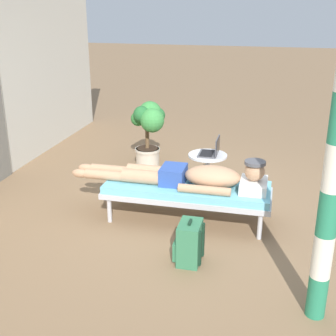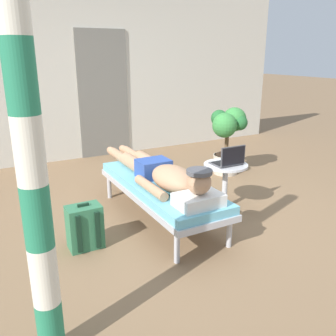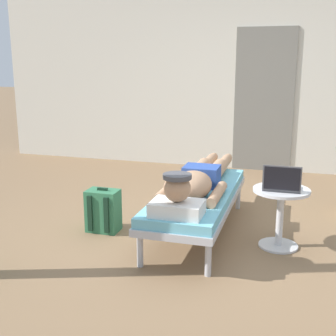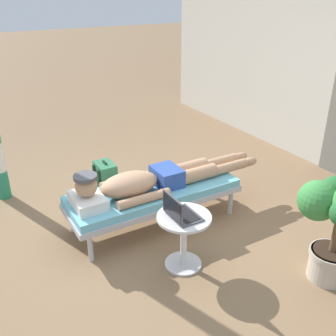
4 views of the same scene
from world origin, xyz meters
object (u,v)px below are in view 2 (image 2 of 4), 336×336
Objects in this scene: person_reclining at (162,173)px; porch_post at (29,151)px; laptop at (229,160)px; backpack at (85,227)px; potted_plant at (228,132)px; side_table at (225,179)px; lounge_chair at (160,188)px.

person_reclining is 2.00m from porch_post.
backpack is (-1.62, -0.04, -0.39)m from laptop.
porch_post is at bearing -115.41° from backpack.
potted_plant reaches higher than laptop.
person_reclining is 0.88× the size of porch_post.
laptop is 0.13× the size of porch_post.
side_table is 1.27m from potted_plant.
potted_plant is 3.68m from porch_post.
lounge_chair is 1.92× the size of potted_plant.
porch_post is (-1.39, -1.26, 0.71)m from person_reclining.
laptop reaches higher than side_table.
side_table is (0.75, -0.11, 0.01)m from lounge_chair.
person_reclining reaches higher than lounge_chair.
person_reclining is 5.12× the size of backpack.
laptop is at bearing -90.00° from side_table.
lounge_chair is at bearing -150.26° from potted_plant.
potted_plant reaches higher than lounge_chair.
backpack reaches higher than lounge_chair.
laptop is 0.33× the size of potted_plant.
potted_plant is at bearing 30.95° from person_reclining.
potted_plant reaches higher than side_table.
potted_plant reaches higher than backpack.
lounge_chair is at bearing 12.74° from backpack.
backpack is at bearing -170.02° from person_reclining.
porch_post is at bearing -143.31° from potted_plant.
laptop is (0.75, -0.11, 0.06)m from person_reclining.
backpack is (-0.87, -0.15, -0.32)m from person_reclining.
person_reclining is 0.94m from backpack.
side_table reaches higher than lounge_chair.
lounge_chair is at bearing 168.17° from laptop.
porch_post is at bearing -136.90° from lounge_chair.
potted_plant is (0.77, 1.03, 0.04)m from laptop.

